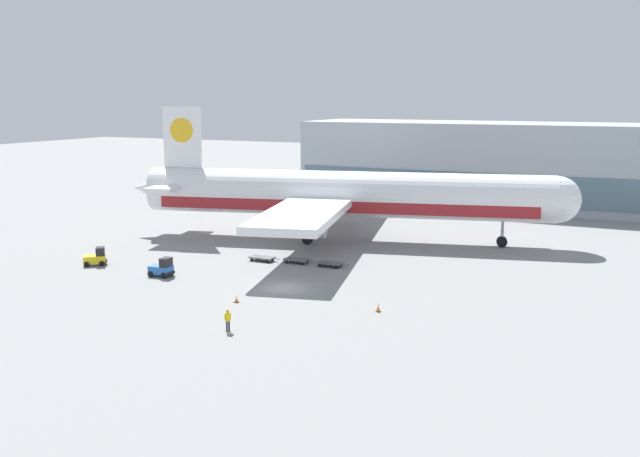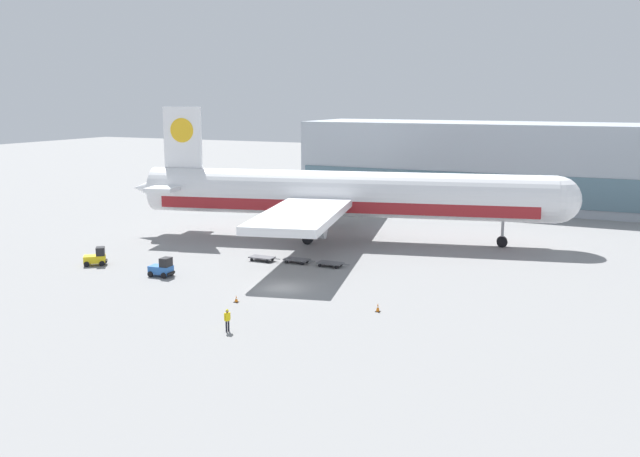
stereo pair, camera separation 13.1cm
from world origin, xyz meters
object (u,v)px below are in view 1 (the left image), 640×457
Objects in this scene: baggage_dolly_third at (330,263)px; ground_crew_near at (228,318)px; baggage_tug_mid at (162,268)px; traffic_cone_near at (378,308)px; airplane_main at (339,196)px; baggage_dolly_second at (297,260)px; baggage_dolly_lead at (262,258)px; traffic_cone_far at (237,299)px; baggage_tug_foreground at (96,257)px.

ground_crew_near is (1.63, -23.39, 0.71)m from baggage_dolly_third.
baggage_tug_mid is 0.69× the size of baggage_dolly_third.
traffic_cone_near is (8.91, 10.02, -0.72)m from ground_crew_near.
traffic_cone_near is at bearing 165.96° from ground_crew_near.
airplane_main is 14.92m from baggage_dolly_second.
baggage_dolly_second is 4.10m from baggage_dolly_third.
baggage_dolly_lead is 16.54m from traffic_cone_far.
traffic_cone_far is at bearing -25.86° from baggage_tug_mid.
ground_crew_near reaches higher than baggage_dolly_second.
airplane_main is 15.84m from baggage_dolly_lead.
baggage_tug_foreground is 18.26m from baggage_dolly_lead.
airplane_main is at bearing -142.17° from ground_crew_near.
traffic_cone_near is at bearing 12.20° from traffic_cone_far.
baggage_dolly_lead and baggage_dolly_third have the same top height.
ground_crew_near is (5.72, -23.35, 0.71)m from baggage_dolly_second.
traffic_cone_near is at bearing -43.26° from baggage_tug_foreground.
airplane_main is 15.45× the size of baggage_dolly_lead.
baggage_tug_mid is 0.69× the size of baggage_dolly_lead.
traffic_cone_far is at bearing -68.38° from baggage_dolly_lead.
baggage_tug_mid is at bearing -43.75° from baggage_tug_foreground.
baggage_tug_foreground is 28.53m from ground_crew_near.
ground_crew_near is (25.34, -13.11, 0.22)m from baggage_tug_foreground.
traffic_cone_far is at bearing -53.16° from baggage_tug_foreground.
baggage_dolly_lead is 1.00× the size of baggage_dolly_second.
baggage_dolly_third is 2.00× the size of ground_crew_near.
baggage_dolly_second and baggage_dolly_third have the same top height.
traffic_cone_far is (2.02, -16.07, -0.08)m from baggage_dolly_second.
baggage_tug_mid is (-8.94, -25.07, -4.96)m from airplane_main.
baggage_tug_foreground is 1.51× the size of ground_crew_near.
baggage_tug_mid is at bearing -131.48° from baggage_dolly_second.
airplane_main is 30.98× the size of ground_crew_near.
traffic_cone_far is (11.94, -4.86, -0.56)m from baggage_tug_mid.
baggage_dolly_lead is (15.55, 9.56, -0.49)m from baggage_tug_foreground.
baggage_tug_foreground is 22.41m from traffic_cone_far.
airplane_main is 30.87m from baggage_tug_foreground.
traffic_cone_far is at bearing -97.31° from baggage_dolly_third.
baggage_dolly_second is 5.77× the size of traffic_cone_far.
airplane_main reaches higher than baggage_tug_foreground.
baggage_dolly_lead is 2.00× the size of ground_crew_near.
traffic_cone_far is (6.08, -15.38, -0.08)m from baggage_dolly_lead.
baggage_dolly_third is (8.16, 0.73, 0.00)m from baggage_dolly_lead.
baggage_tug_mid is 12.90m from traffic_cone_far.
baggage_tug_foreground is at bearing 164.94° from traffic_cone_far.
baggage_tug_mid is 3.96× the size of traffic_cone_far.
baggage_tug_foreground is 25.85m from baggage_dolly_third.
baggage_dolly_second is (19.61, 10.25, -0.49)m from baggage_tug_foreground.
traffic_cone_near is (34.25, -3.09, -0.50)m from baggage_tug_foreground.
baggage_dolly_second is 2.00× the size of ground_crew_near.
baggage_tug_foreground reaches higher than baggage_dolly_third.
airplane_main is 20.46× the size of baggage_tug_foreground.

